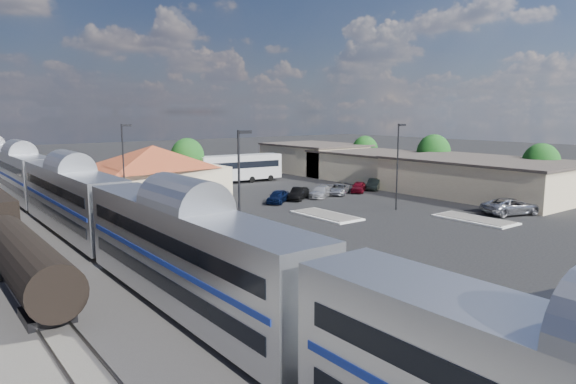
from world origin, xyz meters
TOP-DOWN VIEW (x-y plane):
  - ground at (0.00, 0.00)m, footprint 280.00×280.00m
  - railbed at (-21.00, 8.00)m, footprint 16.00×100.00m
  - platform at (-12.00, 6.00)m, footprint 5.50×92.00m
  - passenger_train at (-18.00, 8.91)m, footprint 3.00×104.00m
  - station_depot at (-4.56, 24.00)m, footprint 18.35×12.24m
  - buildings_east at (28.00, 14.28)m, footprint 14.40×51.40m
  - traffic_island_south at (4.00, 2.00)m, footprint 3.30×7.50m
  - traffic_island_north at (14.00, -8.00)m, footprint 3.30×7.50m
  - lamp_plat_s at (-10.90, -6.00)m, footprint 1.08×0.25m
  - lamp_plat_n at (-10.90, 16.00)m, footprint 1.08×0.25m
  - lamp_lot at (12.10, 0.00)m, footprint 1.08×0.25m
  - tree_east_a at (34.00, -4.00)m, footprint 4.56×4.56m
  - tree_east_b at (34.00, 12.00)m, footprint 4.94×4.94m
  - tree_east_c at (34.00, 26.00)m, footprint 4.41×4.41m
  - tree_depot at (3.00, 30.00)m, footprint 4.71×4.71m
  - pickup_truck at (-4.25, -25.00)m, footprint 5.24×2.82m
  - suv at (19.34, -8.61)m, footprint 6.58×4.54m
  - coach_bus at (10.45, 28.13)m, footprint 12.65×3.90m
  - person_a at (-12.47, -7.63)m, footprint 0.55×0.72m
  - person_b at (-13.22, 9.24)m, footprint 0.75×0.88m
  - parked_car_a at (4.71, 10.99)m, footprint 4.53×3.98m
  - parked_car_b at (7.91, 11.29)m, footprint 4.39×3.71m
  - parked_car_c at (11.11, 10.99)m, footprint 4.96×4.06m
  - parked_car_d at (14.31, 11.29)m, footprint 5.01×4.44m
  - parked_car_e at (17.51, 10.99)m, footprint 4.18×3.70m
  - parked_car_f at (20.71, 11.29)m, footprint 4.47×3.68m

SIDE VIEW (x-z plane):
  - ground at x=0.00m, z-range 0.00..0.00m
  - railbed at x=-21.00m, z-range 0.00..0.12m
  - platform at x=-12.00m, z-range 0.00..0.18m
  - traffic_island_south at x=4.00m, z-range 0.00..0.21m
  - traffic_island_north at x=14.00m, z-range 0.00..0.21m
  - parked_car_d at x=14.31m, z-range 0.00..1.29m
  - parked_car_c at x=11.11m, z-range 0.00..1.35m
  - parked_car_e at x=17.51m, z-range 0.00..1.37m
  - parked_car_b at x=7.91m, z-range 0.00..1.42m
  - parked_car_f at x=20.71m, z-range 0.00..1.44m
  - parked_car_a at x=4.71m, z-range 0.00..1.48m
  - pickup_truck at x=-4.25m, z-range -0.04..1.67m
  - suv at x=19.34m, z-range 0.00..1.67m
  - person_b at x=-13.22m, z-range 0.18..1.78m
  - person_a at x=-12.47m, z-range 0.18..1.95m
  - buildings_east at x=28.00m, z-range -0.13..4.67m
  - coach_bus at x=10.45m, z-range 0.30..4.30m
  - passenger_train at x=-18.00m, z-range 0.09..5.64m
  - station_depot at x=-4.56m, z-range 0.03..6.23m
  - tree_east_c at x=34.00m, z-range 0.66..6.87m
  - tree_east_a at x=34.00m, z-range 0.68..7.10m
  - tree_depot at x=3.00m, z-range 0.71..7.34m
  - tree_east_b at x=34.00m, z-range 0.74..7.70m
  - lamp_plat_s at x=-10.90m, z-range 0.84..9.84m
  - lamp_plat_n at x=-10.90m, z-range 0.84..9.84m
  - lamp_lot at x=12.10m, z-range 0.84..9.84m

